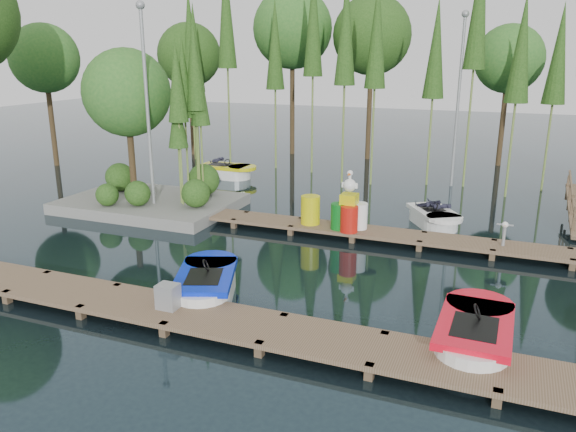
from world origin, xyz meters
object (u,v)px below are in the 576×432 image
at_px(boat_blue, 206,285).
at_px(boat_red, 474,336).
at_px(boat_yellow_far, 225,171).
at_px(island, 143,122).
at_px(utility_cabinet, 168,296).
at_px(yellow_barrel, 310,210).
at_px(drum_cluster, 349,213).

relative_size(boat_blue, boat_red, 1.04).
bearing_deg(boat_yellow_far, boat_red, -25.04).
height_order(island, boat_blue, island).
relative_size(boat_red, utility_cabinet, 5.58).
bearing_deg(yellow_barrel, boat_blue, -96.79).
bearing_deg(boat_yellow_far, yellow_barrel, -23.98).
xyz_separation_m(island, boat_blue, (6.11, -6.36, -2.90)).
bearing_deg(boat_red, boat_yellow_far, 135.35).
xyz_separation_m(boat_red, drum_cluster, (-4.15, 5.71, 0.56)).
xyz_separation_m(boat_yellow_far, utility_cabinet, (5.68, -13.37, 0.27)).
height_order(boat_red, yellow_barrel, yellow_barrel).
height_order(island, utility_cabinet, island).
bearing_deg(boat_blue, drum_cluster, 48.69).
distance_m(boat_red, drum_cluster, 7.08).
bearing_deg(boat_red, yellow_barrel, 134.14).
relative_size(boat_blue, yellow_barrel, 3.46).
bearing_deg(boat_blue, boat_red, -23.87).
bearing_deg(utility_cabinet, drum_cluster, 73.03).
distance_m(island, utility_cabinet, 10.18).
bearing_deg(boat_blue, yellow_barrel, 62.05).
relative_size(utility_cabinet, drum_cluster, 0.29).
distance_m(boat_blue, drum_cluster, 5.80).
height_order(boat_red, boat_yellow_far, boat_yellow_far).
bearing_deg(boat_yellow_far, drum_cluster, -19.31).
bearing_deg(boat_yellow_far, utility_cabinet, -46.31).
distance_m(boat_red, boat_yellow_far, 17.08).
relative_size(boat_red, boat_yellow_far, 1.06).
height_order(boat_yellow_far, utility_cabinet, boat_yellow_far).
relative_size(island, yellow_barrel, 7.37).
bearing_deg(yellow_barrel, island, 173.35).
xyz_separation_m(boat_red, yellow_barrel, (-5.48, 5.86, 0.47)).
xyz_separation_m(island, boat_yellow_far, (0.33, 5.58, -2.88)).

